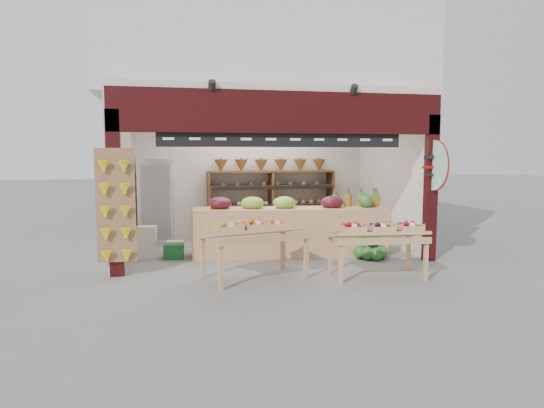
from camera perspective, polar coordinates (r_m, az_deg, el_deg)
The scene contains 11 objects.
ground at distance 9.44m, azimuth -0.13°, elevation -6.03°, with size 60.00×60.00×0.00m, color slate.
shop_structure at distance 11.00m, azimuth -1.93°, elevation 16.22°, with size 6.36×5.12×5.40m.
banana_board at distance 7.95m, azimuth -17.92°, elevation -0.44°, with size 0.60×0.15×1.80m.
gift_sign at distance 9.16m, azimuth 18.55°, elevation 4.33°, with size 0.04×0.93×0.92m.
back_shelving at distance 11.27m, azimuth -0.11°, elevation 1.93°, with size 2.95×0.48×1.83m.
refrigerator at distance 10.94m, azimuth -13.47°, elevation 0.33°, with size 0.72×0.72×1.84m, color silver.
cardboard_stack at distance 9.44m, azimuth -13.24°, elevation -4.82°, with size 0.95×0.69×0.61m.
mid_counter at distance 9.36m, azimuth 2.02°, elevation -3.00°, with size 3.75×1.16×1.14m.
display_table_left at distance 7.58m, azimuth -2.89°, elevation -3.08°, with size 1.74×1.26×1.00m.
display_table_right at distance 7.86m, azimuth 12.24°, elevation -3.17°, with size 1.53×0.96×0.95m.
watermelon_pile at distance 9.30m, azimuth 11.52°, elevation -5.23°, with size 0.65×0.63×0.48m.
Camera 1 is at (-1.90, -9.04, 1.97)m, focal length 32.00 mm.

